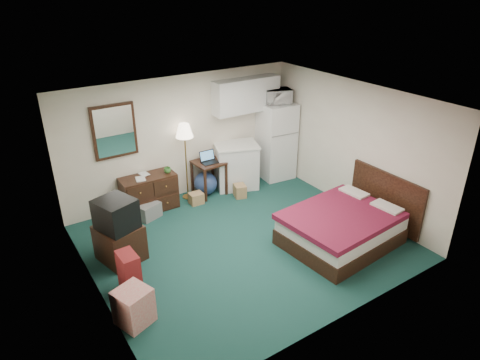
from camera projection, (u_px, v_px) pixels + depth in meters
floor at (244, 242)px, 7.47m from camera, size 5.00×4.50×0.01m
ceiling at (244, 102)px, 6.39m from camera, size 5.00×4.50×0.01m
walls at (244, 177)px, 6.93m from camera, size 5.01×4.51×2.50m
mirror at (114, 131)px, 7.76m from camera, size 0.80×0.06×1.00m
upper_cabinets at (246, 95)px, 8.91m from camera, size 1.50×0.35×0.70m
headboard at (385, 199)px, 7.74m from camera, size 0.06×1.56×1.00m
dresser at (149, 193)px, 8.36m from camera, size 1.06×0.49×0.72m
floor_lamp at (186, 162)px, 8.63m from camera, size 0.42×0.42×1.60m
desk at (209, 178)px, 8.98m from camera, size 0.61×0.61×0.73m
exercise_ball at (206, 183)px, 9.01m from camera, size 0.55×0.55×0.49m
kitchen_counter at (236, 166)px, 9.25m from camera, size 1.04×0.91×0.95m
fridge at (276, 141)px, 9.57m from camera, size 0.77×0.77×1.72m
bed at (341, 228)px, 7.31m from camera, size 1.96×1.59×0.59m
tv_stand at (120, 243)px, 6.91m from camera, size 0.75×0.79×0.61m
suitcase at (129, 272)px, 6.21m from camera, size 0.25×0.39×0.62m
retail_box at (134, 306)px, 5.64m from camera, size 0.53×0.53×0.52m
file_bin at (148, 211)px, 8.16m from camera, size 0.51×0.44×0.30m
cardboard_box_a at (196, 198)px, 8.68m from camera, size 0.28×0.24×0.23m
cardboard_box_b at (240, 191)px, 8.94m from camera, size 0.29×0.32×0.27m
laptop at (210, 158)px, 8.71m from camera, size 0.33×0.27×0.23m
crt_tv at (116, 214)px, 6.64m from camera, size 0.69×0.72×0.49m
microwave at (277, 95)px, 9.11m from camera, size 0.63×0.47×0.38m
book_a at (135, 174)px, 7.99m from camera, size 0.17×0.06×0.24m
book_b at (140, 171)px, 8.18m from camera, size 0.16×0.03×0.21m
mug at (167, 170)px, 8.32m from camera, size 0.16×0.14×0.14m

